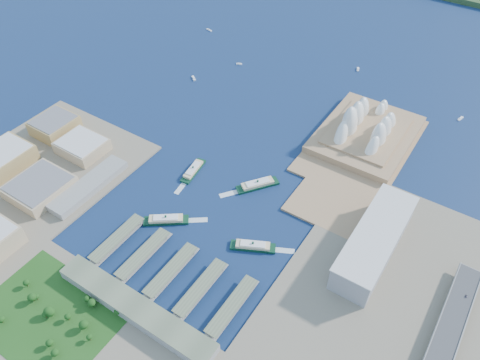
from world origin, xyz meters
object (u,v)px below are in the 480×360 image
Objects in this scene: ferry_b at (258,183)px; opera_house at (369,121)px; ferry_a at (193,169)px; ferry_d at (253,245)px; car_c at (466,296)px; toaster_building at (375,242)px; ferry_c at (166,219)px.

opera_house is at bearing 101.60° from ferry_b.
ferry_b reaches higher than ferry_a.
ferry_d is at bearing -96.83° from opera_house.
opera_house is 290.95m from car_c.
ferry_d is at bearing -24.90° from ferry_b.
ferry_a is 0.96× the size of ferry_d.
ferry_b is 284.12m from car_c.
toaster_building is at bearing -86.04° from ferry_d.
ferry_d is at bearing -149.61° from toaster_building.
ferry_c is at bearing -157.74° from toaster_building.
opera_house is at bearing 41.24° from ferry_a.
ferry_c reaches higher than ferry_a.
ferry_b is at bearing 173.19° from toaster_building.
ferry_d is (114.41, 25.10, -0.20)m from ferry_c.
toaster_building is 37.53× the size of car_c.
ferry_d is (-32.56, -271.89, -26.83)m from opera_house.
toaster_building is at bearing 29.66° from ferry_b.
ferry_d is (-122.56, -71.89, -15.33)m from toaster_building.
ferry_b is at bearing -6.53° from car_c.
car_c is (199.00, -211.61, -16.55)m from opera_house.
opera_house is 3.17× the size of ferry_c.
ferry_a is at bearing 38.10° from ferry_d.
toaster_building reaches higher than ferry_d.
ferry_d is at bearing 14.59° from car_c.
opera_house reaches higher than ferry_a.
opera_house reaches higher than car_c.
opera_house is 1.16× the size of toaster_building.
opera_house is 332.43m from ferry_c.
opera_house reaches higher than ferry_d.
opera_house reaches higher than ferry_b.
ferry_a is at bearing -1.12° from car_c.
ferry_c is at bearing 75.94° from ferry_d.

